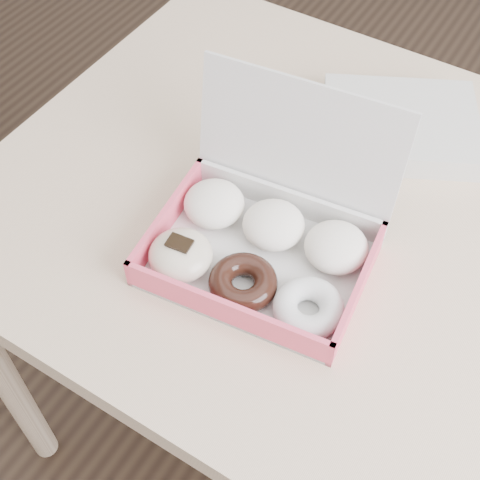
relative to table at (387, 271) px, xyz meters
The scene contains 4 objects.
ground 0.67m from the table, ahead, with size 4.00×4.00×0.00m, color black.
table is the anchor object (origin of this frame).
donut_box 0.22m from the table, 139.67° to the right, with size 0.31×0.27×0.20m.
newspapers 0.23m from the table, 113.28° to the left, with size 0.23×0.19×0.04m, color silver.
Camera 1 is at (0.11, -0.60, 1.47)m, focal length 50.00 mm.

